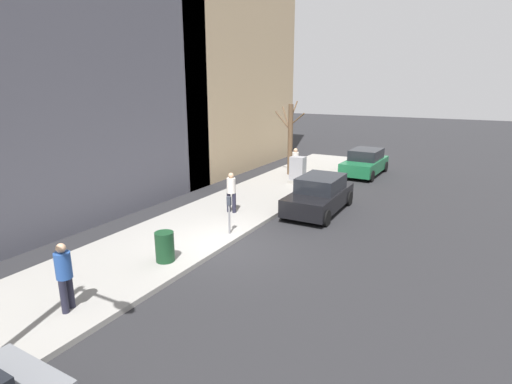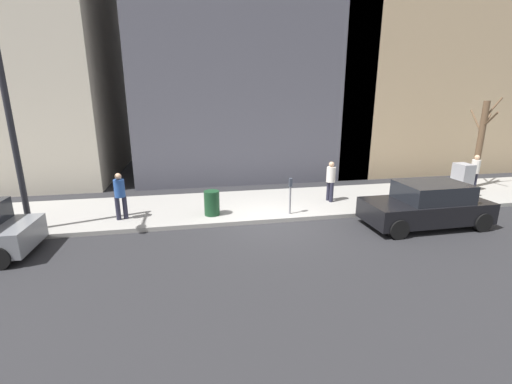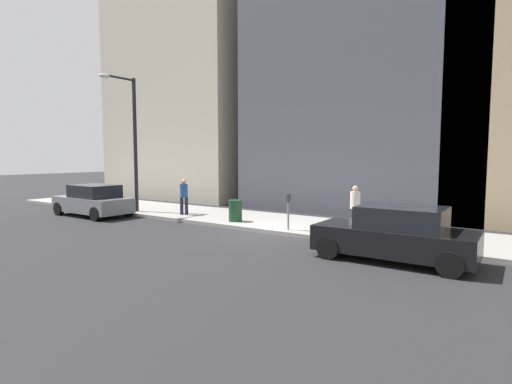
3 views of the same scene
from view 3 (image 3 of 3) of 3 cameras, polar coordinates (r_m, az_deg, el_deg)
The scene contains 11 objects.
ground_plane at distance 15.03m, azimuth 0.99°, elevation -5.91°, with size 120.00×120.00×0.00m, color #232326.
sidewalk at distance 16.69m, azimuth 4.82°, elevation -4.57°, with size 4.00×36.00×0.15m, color gray.
parked_car_black at distance 11.62m, azimuth 19.33°, elevation -5.76°, with size 1.95×4.22×1.52m.
parked_car_grey at distance 20.80m, azimuth -22.24°, elevation -1.19°, with size 1.97×4.23×1.52m.
parking_meter at distance 14.82m, azimuth 4.64°, elevation -2.25°, with size 0.14×0.10×1.35m.
streetlamp at distance 20.46m, azimuth -17.50°, elevation 8.06°, with size 1.97×0.32×6.50m.
trash_bin at distance 16.81m, azimuth -2.97°, elevation -2.68°, with size 0.56×0.56×0.90m, color #14381E.
pedestrian_midblock at distance 15.04m, azimuth 13.97°, elevation -1.87°, with size 0.40×0.36×1.66m.
pedestrian_far_corner at distance 18.94m, azimuth -10.26°, elevation -0.40°, with size 0.36×0.39×1.66m.
office_block_center at distance 25.35m, azimuth 17.61°, elevation 14.75°, with size 12.10×12.10×14.47m, color #4C4C56.
office_tower_right at distance 31.74m, azimuth -6.78°, elevation 17.73°, with size 10.94×10.94×19.69m, color #BCB29E.
Camera 3 is at (-12.28, -8.19, 2.86)m, focal length 28.00 mm.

